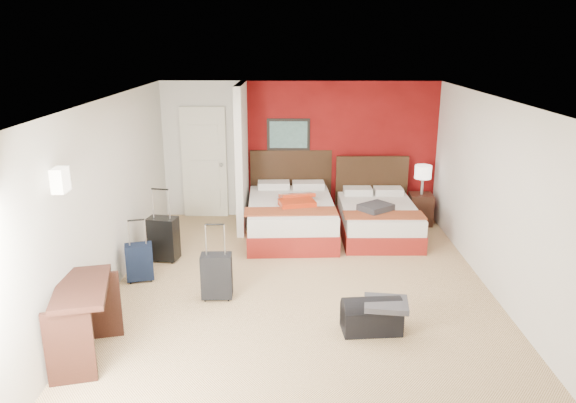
{
  "coord_description": "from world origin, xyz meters",
  "views": [
    {
      "loc": [
        -0.13,
        -6.6,
        3.22
      ],
      "look_at": [
        -0.19,
        0.8,
        1.0
      ],
      "focal_mm": 34.03,
      "sensor_mm": 36.0,
      "label": 1
    }
  ],
  "objects_px": {
    "desk": "(86,323)",
    "nightstand": "(420,209)",
    "duffel_bag": "(371,318)",
    "bed_left": "(291,218)",
    "suitcase_charcoal": "(217,278)",
    "suitcase_black": "(163,240)",
    "suitcase_navy": "(140,264)",
    "bed_right": "(378,221)",
    "red_suitcase_open": "(297,200)",
    "table_lamp": "(423,180)"
  },
  "relations": [
    {
      "from": "desk",
      "to": "nightstand",
      "type": "bearing_deg",
      "value": 30.62
    },
    {
      "from": "duffel_bag",
      "to": "desk",
      "type": "distance_m",
      "value": 3.09
    },
    {
      "from": "bed_left",
      "to": "duffel_bag",
      "type": "xyz_separation_m",
      "value": [
        0.93,
        -3.16,
        -0.14
      ]
    },
    {
      "from": "nightstand",
      "to": "suitcase_charcoal",
      "type": "relative_size",
      "value": 0.97
    },
    {
      "from": "bed_left",
      "to": "suitcase_black",
      "type": "height_order",
      "value": "suitcase_black"
    },
    {
      "from": "nightstand",
      "to": "desk",
      "type": "bearing_deg",
      "value": -133.2
    },
    {
      "from": "suitcase_navy",
      "to": "bed_right",
      "type": "bearing_deg",
      "value": 11.02
    },
    {
      "from": "bed_left",
      "to": "bed_right",
      "type": "height_order",
      "value": "bed_left"
    },
    {
      "from": "suitcase_black",
      "to": "suitcase_charcoal",
      "type": "distance_m",
      "value": 1.58
    },
    {
      "from": "bed_left",
      "to": "suitcase_navy",
      "type": "bearing_deg",
      "value": -141.28
    },
    {
      "from": "nightstand",
      "to": "duffel_bag",
      "type": "height_order",
      "value": "nightstand"
    },
    {
      "from": "bed_right",
      "to": "red_suitcase_open",
      "type": "xyz_separation_m",
      "value": [
        -1.37,
        -0.09,
        0.39
      ]
    },
    {
      "from": "bed_right",
      "to": "bed_left",
      "type": "bearing_deg",
      "value": 178.86
    },
    {
      "from": "red_suitcase_open",
      "to": "suitcase_charcoal",
      "type": "bearing_deg",
      "value": -128.36
    },
    {
      "from": "table_lamp",
      "to": "bed_right",
      "type": "bearing_deg",
      "value": -143.54
    },
    {
      "from": "red_suitcase_open",
      "to": "suitcase_charcoal",
      "type": "distance_m",
      "value": 2.51
    },
    {
      "from": "suitcase_navy",
      "to": "duffel_bag",
      "type": "height_order",
      "value": "suitcase_navy"
    },
    {
      "from": "nightstand",
      "to": "suitcase_black",
      "type": "distance_m",
      "value": 4.57
    },
    {
      "from": "suitcase_navy",
      "to": "duffel_bag",
      "type": "bearing_deg",
      "value": -40.04
    },
    {
      "from": "bed_left",
      "to": "red_suitcase_open",
      "type": "relative_size",
      "value": 2.63
    },
    {
      "from": "suitcase_charcoal",
      "to": "duffel_bag",
      "type": "xyz_separation_m",
      "value": [
        1.87,
        -0.81,
        -0.12
      ]
    },
    {
      "from": "table_lamp",
      "to": "suitcase_black",
      "type": "bearing_deg",
      "value": -157.91
    },
    {
      "from": "bed_right",
      "to": "red_suitcase_open",
      "type": "bearing_deg",
      "value": -177.01
    },
    {
      "from": "table_lamp",
      "to": "bed_left",
      "type": "bearing_deg",
      "value": -165.17
    },
    {
      "from": "bed_right",
      "to": "red_suitcase_open",
      "type": "height_order",
      "value": "red_suitcase_open"
    },
    {
      "from": "bed_left",
      "to": "suitcase_navy",
      "type": "relative_size",
      "value": 4.06
    },
    {
      "from": "bed_right",
      "to": "suitcase_black",
      "type": "distance_m",
      "value": 3.55
    },
    {
      "from": "bed_left",
      "to": "nightstand",
      "type": "xyz_separation_m",
      "value": [
        2.33,
        0.62,
        -0.03
      ]
    },
    {
      "from": "bed_left",
      "to": "suitcase_charcoal",
      "type": "relative_size",
      "value": 3.55
    },
    {
      "from": "bed_left",
      "to": "red_suitcase_open",
      "type": "xyz_separation_m",
      "value": [
        0.1,
        -0.1,
        0.35
      ]
    },
    {
      "from": "table_lamp",
      "to": "desk",
      "type": "bearing_deg",
      "value": -135.38
    },
    {
      "from": "desk",
      "to": "red_suitcase_open",
      "type": "bearing_deg",
      "value": 44.95
    },
    {
      "from": "suitcase_charcoal",
      "to": "red_suitcase_open",
      "type": "bearing_deg",
      "value": 63.48
    },
    {
      "from": "bed_left",
      "to": "duffel_bag",
      "type": "relative_size",
      "value": 3.07
    },
    {
      "from": "suitcase_black",
      "to": "duffel_bag",
      "type": "xyz_separation_m",
      "value": [
        2.83,
        -2.06,
        -0.15
      ]
    },
    {
      "from": "suitcase_charcoal",
      "to": "suitcase_navy",
      "type": "height_order",
      "value": "suitcase_charcoal"
    },
    {
      "from": "suitcase_charcoal",
      "to": "bed_left",
      "type": "bearing_deg",
      "value": 66.48
    },
    {
      "from": "desk",
      "to": "bed_right",
      "type": "bearing_deg",
      "value": 32.29
    },
    {
      "from": "red_suitcase_open",
      "to": "desk",
      "type": "bearing_deg",
      "value": -134.7
    },
    {
      "from": "suitcase_navy",
      "to": "bed_left",
      "type": "bearing_deg",
      "value": 25.33
    },
    {
      "from": "suitcase_navy",
      "to": "duffel_bag",
      "type": "xyz_separation_m",
      "value": [
        3.0,
        -1.34,
        -0.08
      ]
    },
    {
      "from": "bed_left",
      "to": "table_lamp",
      "type": "xyz_separation_m",
      "value": [
        2.33,
        0.62,
        0.51
      ]
    },
    {
      "from": "suitcase_navy",
      "to": "suitcase_black",
      "type": "bearing_deg",
      "value": 60.85
    },
    {
      "from": "bed_right",
      "to": "suitcase_charcoal",
      "type": "xyz_separation_m",
      "value": [
        -2.41,
        -2.34,
        0.02
      ]
    },
    {
      "from": "table_lamp",
      "to": "nightstand",
      "type": "bearing_deg",
      "value": 0.0
    },
    {
      "from": "bed_right",
      "to": "suitcase_black",
      "type": "relative_size",
      "value": 2.76
    },
    {
      "from": "red_suitcase_open",
      "to": "suitcase_black",
      "type": "xyz_separation_m",
      "value": [
        -2.0,
        -1.0,
        -0.34
      ]
    },
    {
      "from": "bed_right",
      "to": "desk",
      "type": "xyz_separation_m",
      "value": [
        -3.57,
        -3.73,
        0.15
      ]
    },
    {
      "from": "red_suitcase_open",
      "to": "desk",
      "type": "relative_size",
      "value": 0.77
    },
    {
      "from": "suitcase_navy",
      "to": "suitcase_charcoal",
      "type": "bearing_deg",
      "value": -41.12
    }
  ]
}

